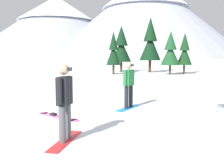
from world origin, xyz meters
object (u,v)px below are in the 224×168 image
Objects in this scene: loose_snowboard_near_right at (58,116)px; pine_tree_broad at (113,51)px; snowboarder_foreground at (65,101)px; backpack_grey at (224,109)px; snowboarder_midground at (129,84)px; pine_tree_young at (150,42)px; pine_tree_twin at (170,51)px; pine_tree_slender at (185,51)px; pine_tree_leaning at (121,47)px.

pine_tree_broad is (-2.28, 18.41, 2.42)m from loose_snowboard_near_right.
snowboarder_foreground reaches higher than backpack_grey.
pine_tree_young reaches higher than snowboarder_midground.
pine_tree_young is at bearing 50.62° from pine_tree_broad.
pine_tree_twin reaches higher than loose_snowboard_near_right.
pine_tree_young is 5.61m from pine_tree_broad.
loose_snowboard_near_right is 19.89m from pine_tree_twin.
snowboarder_foreground is 0.40× the size of pine_tree_slender.
pine_tree_broad is at bearing -162.13° from pine_tree_slender.
pine_tree_twin is at bearing 84.96° from snowboarder_midground.
loose_snowboard_near_right is 0.39× the size of pine_tree_twin.
pine_tree_broad is (-0.04, -4.20, -0.60)m from pine_tree_leaning.
pine_tree_slender is 7.52m from pine_tree_leaning.
pine_tree_slender is 0.99× the size of pine_tree_broad.
pine_tree_young is at bearing 1.01° from pine_tree_leaning.
pine_tree_broad is at bearing -129.38° from pine_tree_young.
snowboarder_foreground is 0.32× the size of pine_tree_leaning.
pine_tree_twin is (3.53, 19.42, 2.43)m from loose_snowboard_near_right.
snowboarder_foreground is 24.97m from pine_tree_leaning.
pine_tree_slender is (3.04, 18.94, 1.50)m from snowboarder_midground.
snowboarder_foreground is 23.19m from pine_tree_slender.
pine_tree_twin is at bearing -137.94° from pine_tree_slender.
pine_tree_slender reaches higher than snowboarder_midground.
snowboarder_midground is at bearing -99.13° from pine_tree_slender.
backpack_grey is 21.52m from pine_tree_young.
backpack_grey is (5.26, 1.80, 0.10)m from loose_snowboard_near_right.
pine_tree_broad reaches higher than pine_tree_slender.
pine_tree_twin reaches higher than snowboarder_midground.
pine_tree_young is at bearing 100.97° from backpack_grey.
pine_tree_slender is at bearing 17.87° from pine_tree_broad.
backpack_grey is 22.30m from pine_tree_leaning.
snowboarder_midground is 0.97× the size of loose_snowboard_near_right.
pine_tree_leaning is (-7.50, 20.80, 2.91)m from backpack_grey.
pine_tree_twin is (2.39, 21.47, 1.52)m from snowboarder_foreground.
loose_snowboard_near_right is 5.56m from backpack_grey.
pine_tree_broad reaches higher than backpack_grey.
loose_snowboard_near_right is at bearing -103.60° from pine_tree_slender.
backpack_grey is at bearing 43.10° from snowboarder_foreground.
pine_tree_slender is at bearing 42.06° from pine_tree_twin.
pine_tree_slender is at bearing 80.35° from snowboarder_foreground.
loose_snowboard_near_right is at bearing -137.38° from snowboarder_midground.
pine_tree_leaning is at bearing 151.10° from pine_tree_twin.
pine_tree_young reaches higher than loose_snowboard_near_right.
loose_snowboard_near_right is 22.96m from pine_tree_young.
loose_snowboard_near_right is (-1.14, 2.05, -0.91)m from snowboarder_foreground.
snowboarder_midground is 0.27× the size of pine_tree_young.
pine_tree_leaning is (-4.22, 20.78, 2.13)m from snowboarder_midground.
pine_tree_twin is at bearing -54.46° from pine_tree_young.
pine_tree_leaning is at bearing 97.81° from snowboarder_foreground.
pine_tree_slender reaches higher than loose_snowboard_near_right.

